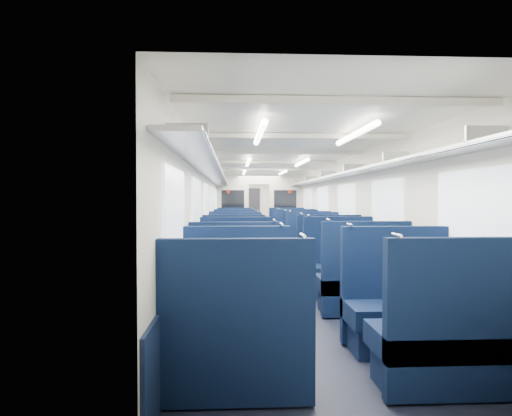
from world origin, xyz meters
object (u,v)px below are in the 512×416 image
(seat_11, at_px, (314,253))
(seat_12, at_px, (235,247))
(seat_9, at_px, (327,261))
(seat_10, at_px, (235,254))
(seat_4, at_px, (235,287))
(seat_8, at_px, (235,261))
(seat_6, at_px, (235,272))
(seat_18, at_px, (234,235))
(seat_15, at_px, (298,242))
(bulkhead, at_px, (259,207))
(seat_1, at_px, (449,343))
(seat_17, at_px, (293,238))
(end_door, at_px, (252,210))
(seat_5, at_px, (362,285))
(seat_0, at_px, (236,347))
(seat_3, at_px, (401,311))
(seat_16, at_px, (234,239))
(seat_13, at_px, (305,247))
(seat_7, at_px, (341,271))
(seat_14, at_px, (234,243))
(seat_19, at_px, (288,235))
(seat_2, at_px, (236,310))

(seat_11, relative_size, seat_12, 1.00)
(seat_9, relative_size, seat_10, 1.00)
(seat_4, relative_size, seat_8, 1.00)
(seat_6, bearing_deg, seat_11, 54.97)
(seat_12, xyz_separation_m, seat_18, (0.00, 3.50, 0.00))
(seat_9, bearing_deg, seat_8, 176.82)
(seat_15, xyz_separation_m, seat_18, (-1.66, 2.33, 0.00))
(bulkhead, height_order, seat_8, bulkhead)
(seat_12, bearing_deg, seat_1, -76.38)
(seat_6, relative_size, seat_17, 1.00)
(end_door, bearing_deg, seat_5, -86.79)
(seat_10, bearing_deg, seat_0, -90.00)
(seat_3, height_order, seat_15, same)
(seat_0, xyz_separation_m, seat_10, (0.00, 5.70, 0.00))
(seat_4, xyz_separation_m, seat_16, (0.00, 6.79, 0.00))
(seat_1, distance_m, seat_6, 3.77)
(seat_13, xyz_separation_m, seat_18, (-1.66, 3.47, 0.00))
(seat_7, bearing_deg, seat_3, -90.00)
(seat_14, bearing_deg, seat_6, -90.00)
(seat_17, bearing_deg, seat_16, -179.88)
(seat_12, height_order, seat_19, same)
(seat_11, bearing_deg, seat_1, -90.00)
(end_door, bearing_deg, seat_0, -92.77)
(bulkhead, bearing_deg, seat_3, -85.43)
(seat_7, xyz_separation_m, seat_17, (0.00, 5.57, 0.00))
(end_door, bearing_deg, seat_13, -85.38)
(seat_0, relative_size, seat_5, 1.00)
(seat_17, bearing_deg, seat_7, -90.00)
(seat_0, bearing_deg, seat_7, 64.45)
(seat_3, xyz_separation_m, seat_12, (-1.66, 5.86, 0.00))
(seat_13, bearing_deg, seat_10, -144.61)
(seat_8, relative_size, seat_16, 1.00)
(seat_12, relative_size, seat_18, 1.00)
(seat_12, relative_size, seat_16, 1.00)
(seat_0, height_order, seat_19, same)
(bulkhead, distance_m, seat_9, 6.97)
(seat_6, distance_m, seat_7, 1.66)
(seat_4, bearing_deg, seat_0, -90.00)
(seat_1, height_order, seat_6, same)
(seat_6, bearing_deg, seat_16, 90.00)
(seat_6, relative_size, seat_11, 1.00)
(seat_11, height_order, seat_12, same)
(seat_0, height_order, seat_12, same)
(end_door, relative_size, seat_16, 1.58)
(seat_10, bearing_deg, seat_15, 54.41)
(seat_15, distance_m, seat_16, 1.95)
(seat_2, bearing_deg, seat_11, 70.33)
(end_door, distance_m, seat_9, 12.67)
(seat_14, bearing_deg, seat_9, -64.22)
(seat_18, bearing_deg, seat_0, -90.00)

